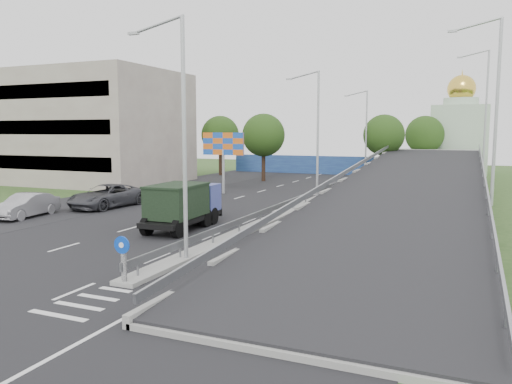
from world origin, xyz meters
The scene contains 21 objects.
ground centered at (0.00, 0.00, 0.00)m, with size 160.00×160.00×0.00m, color #2D4C1E.
road_surface centered at (-3.00, 20.00, 0.00)m, with size 26.00×90.00×0.04m, color black.
parking_strip centered at (-16.00, 20.00, 0.00)m, with size 8.00×90.00×0.05m, color black.
median centered at (0.00, 24.00, 0.10)m, with size 1.00×44.00×0.20m, color gray.
overpass_ramp centered at (7.50, 24.00, 1.75)m, with size 10.00×50.00×3.50m.
median_guardrail centered at (0.00, 24.00, 0.75)m, with size 0.09×44.00×0.71m.
sign_bollard centered at (0.00, 2.17, 1.03)m, with size 0.64×0.23×1.67m.
lamp_post_near centered at (0.11, 6.00, 5.81)m, with size 2.74×0.18×10.08m.
lamp_post_mid centered at (0.11, 26.00, 5.81)m, with size 2.74×0.18×10.08m.
lamp_post_far centered at (0.11, 46.00, 5.81)m, with size 2.74×0.18×10.08m.
beige_building centered at (-30.00, 32.00, 6.00)m, with size 24.00×14.00×12.00m, color gray.
blue_wall centered at (-4.00, 52.00, 1.20)m, with size 30.00×0.50×2.40m, color navy.
church centered at (10.00, 60.00, 5.31)m, with size 7.00×7.00×13.80m.
billboard centered at (-9.00, 28.00, 4.19)m, with size 4.00×0.24×5.50m.
tree_left_mid centered at (-10.00, 40.00, 5.18)m, with size 4.80×4.80×7.60m.
tree_median_far centered at (2.00, 48.00, 5.18)m, with size 4.80×4.80×7.60m.
tree_left_far centered at (-18.00, 45.00, 5.18)m, with size 4.80×4.80×7.60m.
tree_ramp_far centered at (6.00, 55.00, 5.18)m, with size 4.80×4.80×7.60m.
dump_truck centered at (-3.65, 12.32, 1.47)m, with size 2.52×6.12×2.66m.
parked_car_b centered at (-15.17, 11.69, 0.79)m, with size 1.66×4.77×1.57m, color #9D9CA1.
parked_car_c centered at (-13.17, 17.17, 0.85)m, with size 2.83×6.14×1.71m, color #3B3B41.
Camera 1 is at (11.20, -12.00, 5.55)m, focal length 35.00 mm.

